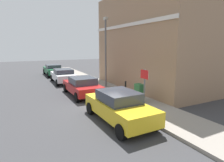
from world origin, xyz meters
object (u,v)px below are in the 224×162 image
at_px(lamppost, 106,49).
at_px(utility_cabinet, 139,94).
at_px(street_sign, 144,85).
at_px(car_white, 63,75).
at_px(car_yellow, 119,106).
at_px(bollard_near_cabinet, 126,88).
at_px(car_green, 53,70).
at_px(car_red, 82,86).

bearing_deg(lamppost, utility_cabinet, -92.13).
bearing_deg(street_sign, car_white, 97.53).
bearing_deg(car_yellow, lamppost, -21.75).
distance_m(car_white, utility_cabinet, 9.61).
distance_m(car_yellow, utility_cabinet, 2.96).
xyz_separation_m(car_yellow, bollard_near_cabinet, (2.50, 3.48, -0.06)).
xyz_separation_m(car_green, bollard_near_cabinet, (2.57, -12.84, -0.01)).
xyz_separation_m(car_yellow, car_green, (-0.07, 16.32, -0.05)).
xyz_separation_m(bollard_near_cabinet, lamppost, (0.09, 3.35, 2.60)).
height_order(bollard_near_cabinet, lamppost, lamppost).
bearing_deg(car_white, bollard_near_cabinet, -160.12).
bearing_deg(street_sign, car_yellow, 177.57).
bearing_deg(car_green, car_red, -179.15).
xyz_separation_m(car_red, car_white, (-0.09, 5.53, 0.02)).
height_order(car_white, car_green, car_white).
distance_m(car_green, street_sign, 16.47).
relative_size(car_yellow, car_green, 0.97).
distance_m(car_red, utility_cabinet, 4.45).
distance_m(utility_cabinet, bollard_near_cabinet, 1.76).
height_order(car_yellow, lamppost, lamppost).
bearing_deg(street_sign, bollard_near_cabinet, 72.80).
distance_m(car_yellow, street_sign, 1.67).
bearing_deg(car_white, car_green, 1.27).
distance_m(car_yellow, car_white, 11.01).
xyz_separation_m(car_white, bollard_near_cabinet, (2.56, -7.53, -0.02)).
xyz_separation_m(utility_cabinet, lamppost, (0.19, 5.11, 2.62)).
bearing_deg(street_sign, lamppost, 80.24).
bearing_deg(car_red, utility_cabinet, -147.58).
relative_size(car_white, utility_cabinet, 3.62).
xyz_separation_m(car_white, utility_cabinet, (2.46, -9.29, -0.05)).
distance_m(street_sign, lamppost, 7.18).
height_order(car_green, lamppost, lamppost).
height_order(car_green, utility_cabinet, car_green).
bearing_deg(car_green, bollard_near_cabinet, -168.35).
bearing_deg(street_sign, car_red, 103.96).
distance_m(car_yellow, lamppost, 7.73).
height_order(utility_cabinet, street_sign, street_sign).
bearing_deg(street_sign, utility_cabinet, 60.76).
height_order(car_yellow, car_white, car_yellow).
relative_size(street_sign, lamppost, 0.40).
xyz_separation_m(car_white, lamppost, (2.65, -4.18, 2.58)).
distance_m(car_yellow, car_green, 16.32).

